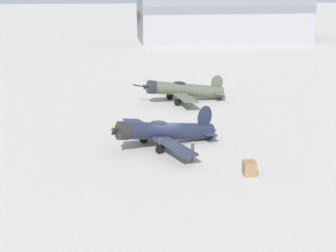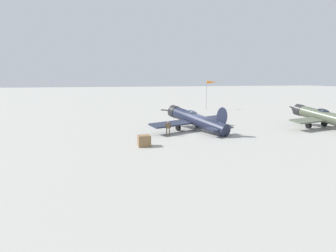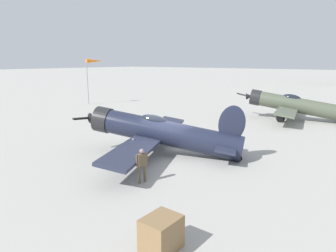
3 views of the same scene
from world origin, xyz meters
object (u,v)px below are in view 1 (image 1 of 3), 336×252
airplane_foreground (163,131)px  airplane_mid_apron (183,90)px  ground_crew_mechanic (192,149)px  equipment_crate (249,168)px  fuel_drum (115,130)px

airplane_foreground → airplane_mid_apron: (3.43, 16.24, 0.08)m
airplane_mid_apron → ground_crew_mechanic: 20.22m
airplane_foreground → airplane_mid_apron: airplane_foreground is taller
airplane_foreground → equipment_crate: airplane_foreground is taller
equipment_crate → fuel_drum: size_ratio=1.41×
ground_crew_mechanic → equipment_crate: ground_crew_mechanic is taller
equipment_crate → airplane_foreground: bearing=129.6°
airplane_mid_apron → equipment_crate: 23.76m
ground_crew_mechanic → fuel_drum: (-6.43, 7.95, -0.59)m
airplane_foreground → airplane_mid_apron: 16.60m
equipment_crate → airplane_mid_apron: bearing=96.4°
airplane_foreground → ground_crew_mechanic: bearing=95.5°
ground_crew_mechanic → airplane_mid_apron: bearing=101.5°
ground_crew_mechanic → equipment_crate: bearing=-25.7°
ground_crew_mechanic → fuel_drum: size_ratio=2.02×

